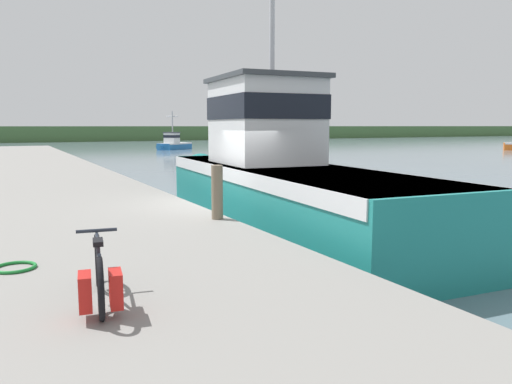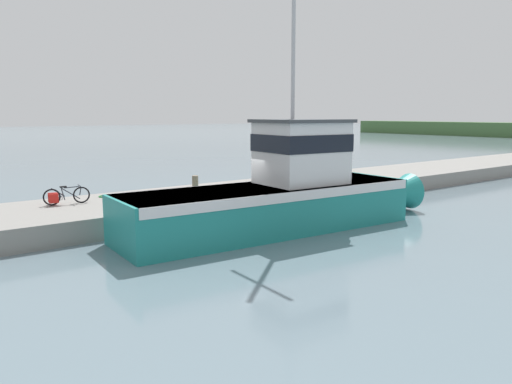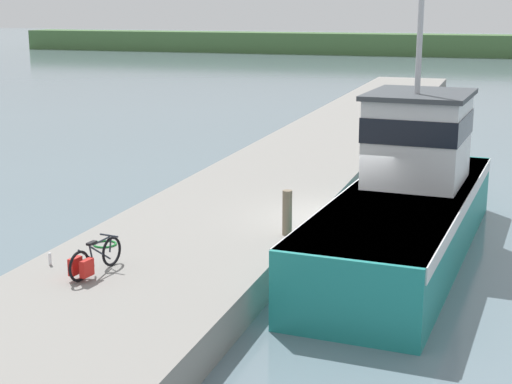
{
  "view_description": "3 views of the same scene",
  "coord_description": "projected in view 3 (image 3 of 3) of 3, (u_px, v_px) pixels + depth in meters",
  "views": [
    {
      "loc": [
        -4.74,
        -10.91,
        2.61
      ],
      "look_at": [
        -0.55,
        -2.72,
        1.39
      ],
      "focal_mm": 35.0,
      "sensor_mm": 36.0,
      "label": 1
    },
    {
      "loc": [
        14.89,
        -11.25,
        4.11
      ],
      "look_at": [
        0.42,
        -0.1,
        1.24
      ],
      "focal_mm": 35.0,
      "sensor_mm": 36.0,
      "label": 2
    },
    {
      "loc": [
        3.78,
        -18.93,
        6.06
      ],
      "look_at": [
        -2.3,
        -0.15,
        1.32
      ],
      "focal_mm": 55.0,
      "sensor_mm": 36.0,
      "label": 3
    }
  ],
  "objects": [
    {
      "name": "water_bottle_on_curb",
      "position": [
        50.0,
        259.0,
        16.3
      ],
      "size": [
        0.06,
        0.06,
        0.25
      ],
      "primitive_type": "cylinder",
      "color": "silver",
      "rests_on": "dock_pier"
    },
    {
      "name": "hose_coil",
      "position": [
        105.0,
        244.0,
        17.66
      ],
      "size": [
        0.53,
        0.53,
        0.04
      ],
      "primitive_type": "torus",
      "color": "#197A2D",
      "rests_on": "dock_pier"
    },
    {
      "name": "mooring_post",
      "position": [
        287.0,
        213.0,
        18.32
      ],
      "size": [
        0.23,
        0.23,
        1.07
      ],
      "primitive_type": "cylinder",
      "color": "#756651",
      "rests_on": "dock_pier"
    },
    {
      "name": "dock_pier",
      "position": [
        227.0,
        222.0,
        20.92
      ],
      "size": [
        4.94,
        80.0,
        0.78
      ],
      "primitive_type": "cube",
      "color": "gray",
      "rests_on": "ground_plane"
    },
    {
      "name": "bicycle_touring",
      "position": [
        91.0,
        261.0,
        15.59
      ],
      "size": [
        0.57,
        1.66,
        0.69
      ],
      "rotation": [
        0.0,
        0.0,
        -0.14
      ],
      "color": "black",
      "rests_on": "dock_pier"
    },
    {
      "name": "ground_plane",
      "position": [
        343.0,
        247.0,
        20.06
      ],
      "size": [
        320.0,
        320.0,
        0.0
      ],
      "primitive_type": "plane",
      "color": "slate"
    },
    {
      "name": "fishing_boat_main",
      "position": [
        410.0,
        198.0,
        19.58
      ],
      "size": [
        3.67,
        12.99,
        10.9
      ],
      "rotation": [
        0.0,
        0.0,
        -0.07
      ],
      "color": "teal",
      "rests_on": "ground_plane"
    }
  ]
}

